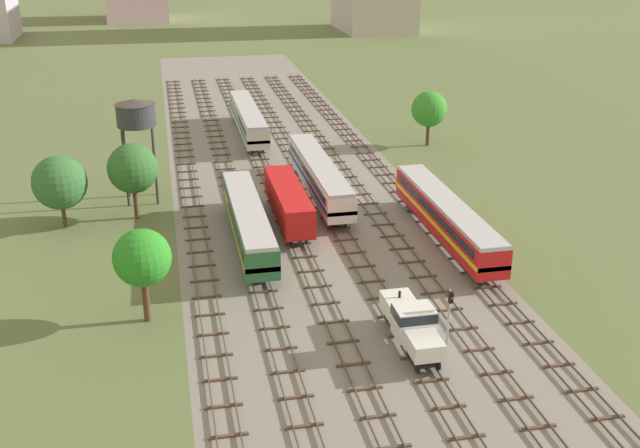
# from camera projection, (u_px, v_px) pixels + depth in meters

# --- Properties ---
(ground_plane) EXTENTS (480.00, 480.00, 0.00)m
(ground_plane) POSITION_uv_depth(u_px,v_px,m) (294.00, 189.00, 85.79)
(ground_plane) COLOR #5B6B3D
(ballast_bed) EXTENTS (26.74, 176.00, 0.01)m
(ballast_bed) POSITION_uv_depth(u_px,v_px,m) (294.00, 189.00, 85.79)
(ballast_bed) COLOR gray
(ballast_bed) RESTS_ON ground
(track_far_left) EXTENTS (2.40, 126.00, 0.29)m
(track_far_left) POSITION_uv_depth(u_px,v_px,m) (190.00, 192.00, 84.49)
(track_far_left) COLOR #47382D
(track_far_left) RESTS_ON ground
(track_left) EXTENTS (2.40, 126.00, 0.29)m
(track_left) POSITION_uv_depth(u_px,v_px,m) (232.00, 189.00, 85.35)
(track_left) COLOR #47382D
(track_left) RESTS_ON ground
(track_centre_left) EXTENTS (2.40, 126.00, 0.29)m
(track_centre_left) POSITION_uv_depth(u_px,v_px,m) (272.00, 186.00, 86.22)
(track_centre_left) COLOR #47382D
(track_centre_left) RESTS_ON ground
(track_centre) EXTENTS (2.40, 126.00, 0.29)m
(track_centre) POSITION_uv_depth(u_px,v_px,m) (312.00, 183.00, 87.08)
(track_centre) COLOR #47382D
(track_centre) RESTS_ON ground
(track_centre_right) EXTENTS (2.40, 126.00, 0.29)m
(track_centre_right) POSITION_uv_depth(u_px,v_px,m) (350.00, 181.00, 87.94)
(track_centre_right) COLOR #47382D
(track_centre_right) RESTS_ON ground
(track_right) EXTENTS (2.40, 126.00, 0.29)m
(track_right) POSITION_uv_depth(u_px,v_px,m) (388.00, 178.00, 88.81)
(track_right) COLOR #47382D
(track_right) RESTS_ON ground
(shunter_loco_centre_nearest) EXTENTS (2.74, 8.46, 3.10)m
(shunter_loco_centre_nearest) POSITION_uv_depth(u_px,v_px,m) (412.00, 322.00, 53.69)
(shunter_loco_centre_nearest) COLOR white
(shunter_loco_centre_nearest) RESTS_ON ground
(passenger_coach_right_near) EXTENTS (2.96, 22.00, 3.80)m
(passenger_coach_right_near) POSITION_uv_depth(u_px,v_px,m) (446.00, 215.00, 71.10)
(passenger_coach_right_near) COLOR red
(passenger_coach_right_near) RESTS_ON ground
(diesel_railcar_left_mid) EXTENTS (2.96, 20.50, 3.80)m
(diesel_railcar_left_mid) POSITION_uv_depth(u_px,v_px,m) (248.00, 220.00, 70.01)
(diesel_railcar_left_mid) COLOR #286638
(diesel_railcar_left_mid) RESTS_ON ground
(freight_boxcar_centre_left_midfar) EXTENTS (2.87, 14.00, 3.60)m
(freight_boxcar_centre_left_midfar) POSITION_uv_depth(u_px,v_px,m) (288.00, 201.00, 75.18)
(freight_boxcar_centre_left_midfar) COLOR red
(freight_boxcar_centre_left_midfar) RESTS_ON ground
(passenger_coach_centre_far) EXTENTS (2.96, 22.00, 3.80)m
(passenger_coach_centre_far) POSITION_uv_depth(u_px,v_px,m) (319.00, 174.00, 82.40)
(passenger_coach_centre_far) COLOR white
(passenger_coach_centre_far) RESTS_ON ground
(passenger_coach_centre_left_farther) EXTENTS (2.96, 22.00, 3.80)m
(passenger_coach_centre_left_farther) POSITION_uv_depth(u_px,v_px,m) (248.00, 118.00, 105.15)
(passenger_coach_centre_left_farther) COLOR beige
(passenger_coach_centre_left_farther) RESTS_ON ground
(water_tower) EXTENTS (4.21, 4.21, 11.00)m
(water_tower) POSITION_uv_depth(u_px,v_px,m) (136.00, 115.00, 78.95)
(water_tower) COLOR #2D2826
(water_tower) RESTS_ON ground
(signal_post_nearest) EXTENTS (0.28, 0.47, 4.86)m
(signal_post_nearest) POSITION_uv_depth(u_px,v_px,m) (449.00, 313.00, 52.65)
(signal_post_nearest) COLOR gray
(signal_post_nearest) RESTS_ON ground
(lineside_tree_0) EXTENTS (4.98, 4.98, 7.75)m
(lineside_tree_0) POSITION_uv_depth(u_px,v_px,m) (133.00, 169.00, 75.59)
(lineside_tree_0) COLOR #4C331E
(lineside_tree_0) RESTS_ON ground
(lineside_tree_1) EXTENTS (5.24, 5.24, 7.31)m
(lineside_tree_1) POSITION_uv_depth(u_px,v_px,m) (60.00, 183.00, 73.41)
(lineside_tree_1) COLOR #4C331E
(lineside_tree_1) RESTS_ON ground
(lineside_tree_2) EXTENTS (4.33, 4.33, 7.37)m
(lineside_tree_2) POSITION_uv_depth(u_px,v_px,m) (142.00, 258.00, 56.09)
(lineside_tree_2) COLOR #4C331E
(lineside_tree_2) RESTS_ON ground
(lineside_tree_3) EXTENTS (4.66, 4.66, 7.24)m
(lineside_tree_3) POSITION_uv_depth(u_px,v_px,m) (429.00, 109.00, 100.14)
(lineside_tree_3) COLOR #4C331E
(lineside_tree_3) RESTS_ON ground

